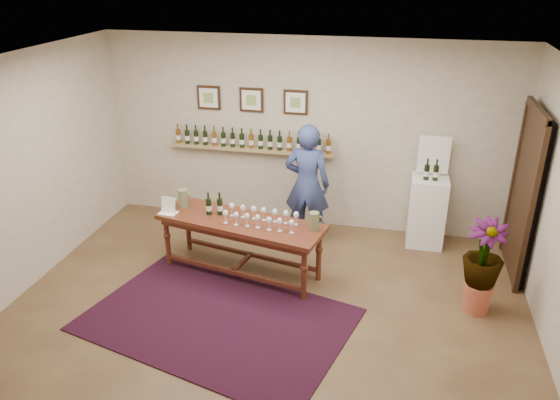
% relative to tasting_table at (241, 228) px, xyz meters
% --- Properties ---
extents(ground, '(6.00, 6.00, 0.00)m').
position_rel_tasting_table_xyz_m(ground, '(0.52, -0.85, -0.64)').
color(ground, '#513523').
rests_on(ground, ground).
extents(room_shell, '(6.00, 6.00, 6.00)m').
position_rel_tasting_table_xyz_m(room_shell, '(2.63, 1.01, 0.48)').
color(room_shell, beige).
rests_on(room_shell, ground).
extents(rug, '(3.27, 2.59, 0.02)m').
position_rel_tasting_table_xyz_m(rug, '(0.02, -1.06, -0.63)').
color(rug, '#420B12').
rests_on(rug, ground).
extents(tasting_table, '(2.23, 1.11, 0.76)m').
position_rel_tasting_table_xyz_m(tasting_table, '(0.00, 0.00, 0.00)').
color(tasting_table, '#4B2212').
rests_on(tasting_table, ground).
extents(table_glasses, '(1.34, 0.41, 0.18)m').
position_rel_tasting_table_xyz_m(table_glasses, '(0.28, -0.05, 0.20)').
color(table_glasses, white).
rests_on(table_glasses, tasting_table).
extents(table_bottles, '(0.31, 0.24, 0.30)m').
position_rel_tasting_table_xyz_m(table_bottles, '(-0.37, 0.09, 0.26)').
color(table_bottles, black).
rests_on(table_bottles, tasting_table).
extents(pitcher_left, '(0.20, 0.20, 0.25)m').
position_rel_tasting_table_xyz_m(pitcher_left, '(-0.84, 0.21, 0.24)').
color(pitcher_left, '#687347').
rests_on(pitcher_left, tasting_table).
extents(pitcher_right, '(0.17, 0.17, 0.23)m').
position_rel_tasting_table_xyz_m(pitcher_right, '(0.94, -0.06, 0.23)').
color(pitcher_right, '#687347').
rests_on(pitcher_right, tasting_table).
extents(menu_card, '(0.24, 0.18, 0.21)m').
position_rel_tasting_table_xyz_m(menu_card, '(-0.96, 0.01, 0.22)').
color(menu_card, white).
rests_on(menu_card, tasting_table).
extents(display_pedestal, '(0.50, 0.50, 1.00)m').
position_rel_tasting_table_xyz_m(display_pedestal, '(2.32, 1.35, -0.14)').
color(display_pedestal, white).
rests_on(display_pedestal, ground).
extents(pedestal_bottles, '(0.30, 0.08, 0.30)m').
position_rel_tasting_table_xyz_m(pedestal_bottles, '(2.31, 1.29, 0.51)').
color(pedestal_bottles, black).
rests_on(pedestal_bottles, display_pedestal).
extents(info_sign, '(0.43, 0.02, 0.59)m').
position_rel_tasting_table_xyz_m(info_sign, '(2.33, 1.48, 0.65)').
color(info_sign, white).
rests_on(info_sign, display_pedestal).
extents(potted_plant, '(0.54, 0.54, 1.00)m').
position_rel_tasting_table_xyz_m(potted_plant, '(2.88, -0.22, -0.06)').
color(potted_plant, '#C35C41').
rests_on(potted_plant, ground).
extents(person, '(0.65, 0.44, 1.75)m').
position_rel_tasting_table_xyz_m(person, '(0.66, 1.05, 0.23)').
color(person, navy).
rests_on(person, ground).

